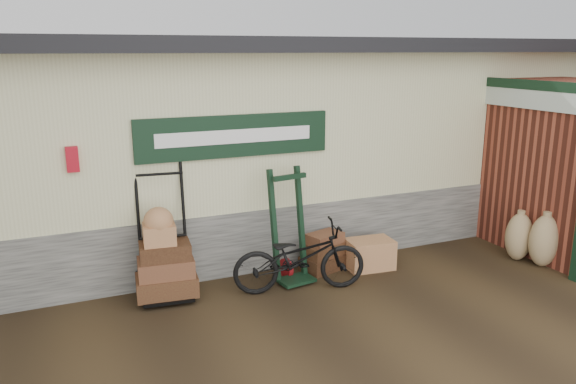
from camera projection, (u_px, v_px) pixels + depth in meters
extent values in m
plane|color=black|center=(286.00, 300.00, 7.02)|extent=(80.00, 80.00, 0.00)
cube|color=#4C4C47|center=(221.00, 210.00, 9.35)|extent=(14.00, 3.54, 0.90)
cube|color=beige|center=(218.00, 120.00, 8.98)|extent=(14.00, 3.50, 2.10)
cube|color=black|center=(218.00, 45.00, 8.56)|extent=(14.40, 4.10, 0.20)
cube|color=black|center=(235.00, 136.00, 7.28)|extent=(2.60, 0.06, 0.55)
cube|color=white|center=(236.00, 136.00, 7.25)|extent=(2.10, 0.01, 0.18)
cube|color=#A60B1A|center=(72.00, 159.00, 6.54)|extent=(0.14, 0.10, 0.30)
cube|color=maroon|center=(510.00, 154.00, 9.58)|extent=(1.60, 4.50, 2.60)
cube|color=#194C2D|center=(526.00, 99.00, 8.12)|extent=(0.04, 2.40, 0.28)
cube|color=black|center=(528.00, 85.00, 8.07)|extent=(0.05, 2.50, 0.14)
cube|color=#9C663E|center=(370.00, 254.00, 7.99)|extent=(0.69, 0.48, 0.42)
imported|color=black|center=(300.00, 254.00, 7.18)|extent=(0.96, 1.81, 1.00)
ellipsoid|color=#846147|center=(519.00, 237.00, 8.28)|extent=(0.55, 0.51, 0.72)
ellipsoid|color=#846147|center=(544.00, 241.00, 8.03)|extent=(0.52, 0.45, 0.76)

